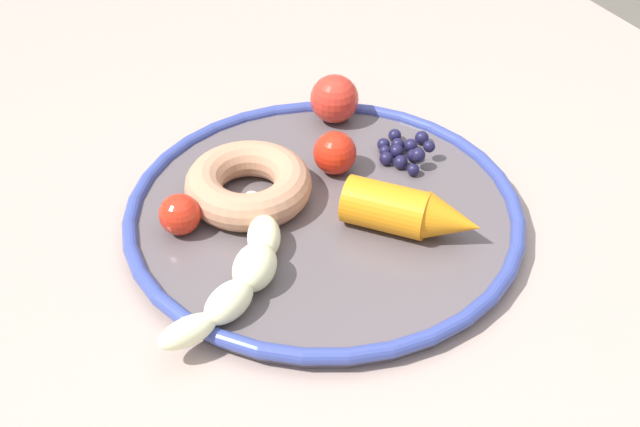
{
  "coord_description": "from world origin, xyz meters",
  "views": [
    {
      "loc": [
        0.45,
        -0.26,
        1.2
      ],
      "look_at": [
        -0.04,
        -0.0,
        0.75
      ],
      "focal_mm": 51.04,
      "sensor_mm": 36.0,
      "label": 1
    }
  ],
  "objects_px": {
    "plate": "(320,216)",
    "blueberry_pile": "(404,150)",
    "dining_table": "(345,324)",
    "tomato_near": "(180,214)",
    "carrot_orange": "(411,212)",
    "tomato_far": "(335,153)",
    "donut": "(248,185)",
    "banana": "(244,267)",
    "tomato_mid": "(334,99)"
  },
  "relations": [
    {
      "from": "carrot_orange",
      "to": "blueberry_pile",
      "type": "distance_m",
      "value": 0.1
    },
    {
      "from": "blueberry_pile",
      "to": "tomato_near",
      "type": "bearing_deg",
      "value": -89.66
    },
    {
      "from": "banana",
      "to": "donut",
      "type": "xyz_separation_m",
      "value": [
        -0.08,
        0.04,
        0.0
      ]
    },
    {
      "from": "blueberry_pile",
      "to": "tomato_mid",
      "type": "bearing_deg",
      "value": -163.14
    },
    {
      "from": "dining_table",
      "to": "tomato_far",
      "type": "relative_size",
      "value": 35.15
    },
    {
      "from": "plate",
      "to": "tomato_near",
      "type": "distance_m",
      "value": 0.11
    },
    {
      "from": "tomato_near",
      "to": "tomato_far",
      "type": "bearing_deg",
      "value": 94.84
    },
    {
      "from": "banana",
      "to": "tomato_near",
      "type": "distance_m",
      "value": 0.08
    },
    {
      "from": "carrot_orange",
      "to": "tomato_near",
      "type": "relative_size",
      "value": 3.28
    },
    {
      "from": "donut",
      "to": "tomato_far",
      "type": "xyz_separation_m",
      "value": [
        -0.0,
        0.08,
        0.0
      ]
    },
    {
      "from": "banana",
      "to": "tomato_near",
      "type": "relative_size",
      "value": 4.06
    },
    {
      "from": "banana",
      "to": "donut",
      "type": "bearing_deg",
      "value": 153.06
    },
    {
      "from": "plate",
      "to": "donut",
      "type": "relative_size",
      "value": 3.12
    },
    {
      "from": "tomato_near",
      "to": "carrot_orange",
      "type": "bearing_deg",
      "value": 61.64
    },
    {
      "from": "carrot_orange",
      "to": "donut",
      "type": "height_order",
      "value": "carrot_orange"
    },
    {
      "from": "donut",
      "to": "tomato_far",
      "type": "distance_m",
      "value": 0.08
    },
    {
      "from": "donut",
      "to": "tomato_far",
      "type": "bearing_deg",
      "value": 90.94
    },
    {
      "from": "plate",
      "to": "tomato_near",
      "type": "height_order",
      "value": "tomato_near"
    },
    {
      "from": "dining_table",
      "to": "tomato_near",
      "type": "bearing_deg",
      "value": -123.09
    },
    {
      "from": "carrot_orange",
      "to": "tomato_near",
      "type": "distance_m",
      "value": 0.17
    },
    {
      "from": "dining_table",
      "to": "plate",
      "type": "distance_m",
      "value": 0.1
    },
    {
      "from": "tomato_near",
      "to": "blueberry_pile",
      "type": "bearing_deg",
      "value": 90.34
    },
    {
      "from": "blueberry_pile",
      "to": "tomato_mid",
      "type": "xyz_separation_m",
      "value": [
        -0.08,
        -0.02,
        0.01
      ]
    },
    {
      "from": "plate",
      "to": "tomato_near",
      "type": "relative_size",
      "value": 9.78
    },
    {
      "from": "banana",
      "to": "blueberry_pile",
      "type": "bearing_deg",
      "value": 112.13
    },
    {
      "from": "carrot_orange",
      "to": "donut",
      "type": "bearing_deg",
      "value": -135.5
    },
    {
      "from": "banana",
      "to": "carrot_orange",
      "type": "bearing_deg",
      "value": 85.71
    },
    {
      "from": "banana",
      "to": "plate",
      "type": "bearing_deg",
      "value": 116.0
    },
    {
      "from": "dining_table",
      "to": "donut",
      "type": "relative_size",
      "value": 12.58
    },
    {
      "from": "carrot_orange",
      "to": "donut",
      "type": "xyz_separation_m",
      "value": [
        -0.09,
        -0.09,
        -0.0
      ]
    },
    {
      "from": "banana",
      "to": "blueberry_pile",
      "type": "distance_m",
      "value": 0.2
    },
    {
      "from": "donut",
      "to": "dining_table",
      "type": "bearing_deg",
      "value": 29.27
    },
    {
      "from": "tomato_mid",
      "to": "tomato_far",
      "type": "distance_m",
      "value": 0.08
    },
    {
      "from": "dining_table",
      "to": "tomato_near",
      "type": "distance_m",
      "value": 0.17
    },
    {
      "from": "dining_table",
      "to": "plate",
      "type": "relative_size",
      "value": 4.03
    },
    {
      "from": "plate",
      "to": "donut",
      "type": "bearing_deg",
      "value": -135.92
    },
    {
      "from": "tomato_far",
      "to": "tomato_near",
      "type": "bearing_deg",
      "value": -85.16
    },
    {
      "from": "blueberry_pile",
      "to": "tomato_far",
      "type": "height_order",
      "value": "tomato_far"
    },
    {
      "from": "plate",
      "to": "tomato_mid",
      "type": "bearing_deg",
      "value": 146.24
    },
    {
      "from": "tomato_mid",
      "to": "tomato_far",
      "type": "height_order",
      "value": "tomato_mid"
    },
    {
      "from": "tomato_near",
      "to": "tomato_mid",
      "type": "bearing_deg",
      "value": 114.15
    },
    {
      "from": "tomato_near",
      "to": "dining_table",
      "type": "bearing_deg",
      "value": 56.91
    },
    {
      "from": "dining_table",
      "to": "plate",
      "type": "bearing_deg",
      "value": -174.54
    },
    {
      "from": "plate",
      "to": "blueberry_pile",
      "type": "distance_m",
      "value": 0.1
    },
    {
      "from": "carrot_orange",
      "to": "donut",
      "type": "distance_m",
      "value": 0.13
    },
    {
      "from": "plate",
      "to": "blueberry_pile",
      "type": "relative_size",
      "value": 5.19
    },
    {
      "from": "blueberry_pile",
      "to": "tomato_near",
      "type": "xyz_separation_m",
      "value": [
        0.0,
        -0.2,
        0.01
      ]
    },
    {
      "from": "blueberry_pile",
      "to": "carrot_orange",
      "type": "bearing_deg",
      "value": -29.58
    },
    {
      "from": "plate",
      "to": "tomato_far",
      "type": "distance_m",
      "value": 0.06
    },
    {
      "from": "carrot_orange",
      "to": "tomato_mid",
      "type": "distance_m",
      "value": 0.16
    }
  ]
}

